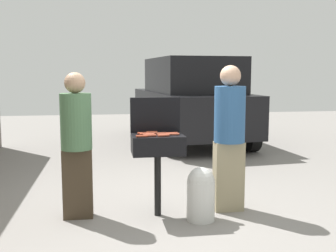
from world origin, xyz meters
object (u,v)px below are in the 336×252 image
Objects in this scene: bbq_grill at (157,147)px; hot_dog_6 at (174,134)px; hot_dog_3 at (172,133)px; hot_dog_10 at (145,134)px; hot_dog_2 at (163,135)px; propane_tank at (201,193)px; parked_minivan at (190,100)px; person_left at (76,140)px; hot_dog_11 at (152,132)px; hot_dog_9 at (150,136)px; hot_dog_0 at (161,133)px; hot_dog_1 at (164,135)px; hot_dog_7 at (143,133)px; hot_dog_5 at (149,135)px; hot_dog_8 at (151,133)px; person_right at (229,133)px; hot_dog_4 at (142,136)px.

hot_dog_6 reaches higher than bbq_grill.
hot_dog_3 is 0.32m from hot_dog_10.
hot_dog_2 is 0.21× the size of propane_tank.
parked_minivan is at bearing 76.16° from hot_dog_6.
hot_dog_6 is (0.18, -0.06, 0.16)m from bbq_grill.
hot_dog_10 is 0.08× the size of person_left.
hot_dog_2 is at bearing -63.35° from hot_dog_11.
hot_dog_9 is at bearing -100.27° from hot_dog_11.
hot_dog_0 is 0.17m from hot_dog_1.
hot_dog_7 and hot_dog_11 have the same top height.
hot_dog_3 is at bearing 12.24° from hot_dog_5.
hot_dog_0 is at bearing -46.32° from hot_dog_11.
person_left reaches higher than propane_tank.
propane_tank is at bearing -12.20° from hot_dog_1.
hot_dog_1 is 0.22m from hot_dog_8.
hot_dog_2 is at bearing -145.08° from hot_dog_3.
person_right is at bearing 6.79° from hot_dog_5.
hot_dog_3 reaches higher than propane_tank.
hot_dog_6 is 5.24m from parked_minivan.
hot_dog_2 and hot_dog_4 have the same top height.
hot_dog_8 is at bearing 139.09° from hot_dog_2.
hot_dog_5 is (-0.16, 0.09, 0.00)m from hot_dog_1.
hot_dog_9 reaches higher than propane_tank.
hot_dog_10 is at bearing -75.23° from hot_dog_7.
bbq_grill is 0.93m from person_left.
parked_minivan is at bearing 72.61° from hot_dog_10.
propane_tank is (0.42, -0.26, -0.66)m from hot_dog_0.
hot_dog_10 is at bearing -124.16° from hot_dog_11.
person_left reaches higher than hot_dog_2.
parked_minivan reaches higher than hot_dog_7.
hot_dog_11 is (-0.05, 0.13, 0.16)m from bbq_grill.
hot_dog_10 is at bearing -177.33° from hot_dog_3.
hot_dog_1 is at bearing 69.18° from parked_minivan.
hot_dog_1 is 1.00× the size of hot_dog_6.
hot_dog_11 is at bearing 0.22° from person_left.
bbq_grill is at bearing 162.39° from hot_dog_6.
hot_dog_7 is 0.07m from hot_dog_10.
propane_tank is 1.54m from person_left.
person_left is 1.81m from person_right.
bbq_grill is 7.43× the size of hot_dog_1.
parked_minivan reaches higher than person_right.
hot_dog_3 is 0.30m from hot_dog_9.
person_right reaches higher than hot_dog_3.
hot_dog_9 is 1.00× the size of hot_dog_11.
hot_dog_1 is 0.78m from propane_tank.
bbq_grill is at bearing 124.57° from hot_dog_2.
hot_dog_0 and hot_dog_5 have the same top height.
hot_dog_0 is at bearing -6.30° from person_left.
person_left is (-1.10, 0.07, -0.06)m from hot_dog_3.
hot_dog_0 is 0.07× the size of person_right.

